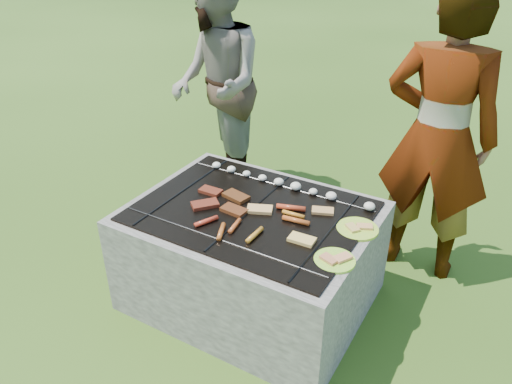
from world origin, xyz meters
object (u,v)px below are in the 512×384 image
fire_pit (252,259)px  plate_near (335,260)px  bystander (216,85)px  cook (438,138)px  plate_far (358,229)px

fire_pit → plate_near: 0.67m
fire_pit → bystander: 1.53m
fire_pit → cook: 1.28m
fire_pit → bystander: (-0.94, 1.06, 0.59)m
plate_far → plate_near: 0.30m
plate_near → fire_pit: bearing=162.1°
plate_far → bystander: 1.78m
plate_far → cook: size_ratio=0.13×
plate_near → bystander: size_ratio=0.13×
bystander → cook: bearing=39.2°
fire_pit → plate_near: size_ratio=5.65×
plate_far → cook: bearing=74.6°
cook → fire_pit: bearing=44.8°
fire_pit → cook: bearing=47.6°
plate_far → bystander: (-1.50, 0.93, 0.26)m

